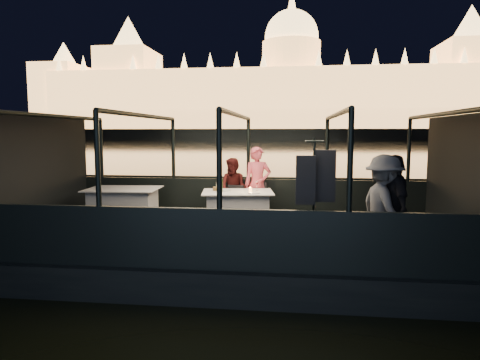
# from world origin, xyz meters

# --- Properties ---
(river_water) EXTENTS (500.00, 500.00, 0.00)m
(river_water) POSITION_xyz_m (0.00, 80.00, 0.00)
(river_water) COLOR black
(river_water) RESTS_ON ground
(boat_hull) EXTENTS (8.60, 4.40, 1.00)m
(boat_hull) POSITION_xyz_m (0.00, 0.00, 0.00)
(boat_hull) COLOR black
(boat_hull) RESTS_ON river_water
(boat_deck) EXTENTS (8.00, 4.00, 0.04)m
(boat_deck) POSITION_xyz_m (0.00, 0.00, 0.48)
(boat_deck) COLOR black
(boat_deck) RESTS_ON boat_hull
(gunwale_port) EXTENTS (8.00, 0.08, 0.90)m
(gunwale_port) POSITION_xyz_m (0.00, 2.00, 0.95)
(gunwale_port) COLOR black
(gunwale_port) RESTS_ON boat_deck
(gunwale_starboard) EXTENTS (8.00, 0.08, 0.90)m
(gunwale_starboard) POSITION_xyz_m (0.00, -2.00, 0.95)
(gunwale_starboard) COLOR black
(gunwale_starboard) RESTS_ON boat_deck
(cabin_glass_port) EXTENTS (8.00, 0.02, 1.40)m
(cabin_glass_port) POSITION_xyz_m (0.00, 2.00, 2.10)
(cabin_glass_port) COLOR #99B2B2
(cabin_glass_port) RESTS_ON gunwale_port
(cabin_glass_starboard) EXTENTS (8.00, 0.02, 1.40)m
(cabin_glass_starboard) POSITION_xyz_m (0.00, -2.00, 2.10)
(cabin_glass_starboard) COLOR #99B2B2
(cabin_glass_starboard) RESTS_ON gunwale_starboard
(cabin_roof_glass) EXTENTS (8.00, 4.00, 0.02)m
(cabin_roof_glass) POSITION_xyz_m (0.00, 0.00, 2.80)
(cabin_roof_glass) COLOR #99B2B2
(cabin_roof_glass) RESTS_ON boat_deck
(end_wall_fore) EXTENTS (0.02, 4.00, 2.30)m
(end_wall_fore) POSITION_xyz_m (-4.00, 0.00, 1.65)
(end_wall_fore) COLOR black
(end_wall_fore) RESTS_ON boat_deck
(end_wall_aft) EXTENTS (0.02, 4.00, 2.30)m
(end_wall_aft) POSITION_xyz_m (4.00, 0.00, 1.65)
(end_wall_aft) COLOR black
(end_wall_aft) RESTS_ON boat_deck
(canopy_ribs) EXTENTS (8.00, 4.00, 2.30)m
(canopy_ribs) POSITION_xyz_m (0.00, 0.00, 1.65)
(canopy_ribs) COLOR black
(canopy_ribs) RESTS_ON boat_deck
(embankment) EXTENTS (400.00, 140.00, 6.00)m
(embankment) POSITION_xyz_m (0.00, 210.00, 1.00)
(embankment) COLOR #423D33
(embankment) RESTS_ON ground
(parliament_building) EXTENTS (220.00, 32.00, 60.00)m
(parliament_building) POSITION_xyz_m (0.00, 175.00, 29.00)
(parliament_building) COLOR #F2D18C
(parliament_building) RESTS_ON embankment
(dining_table_central) EXTENTS (1.59, 1.25, 0.77)m
(dining_table_central) POSITION_xyz_m (-0.10, 0.80, 0.89)
(dining_table_central) COLOR white
(dining_table_central) RESTS_ON boat_deck
(dining_table_aft) EXTENTS (1.58, 1.20, 0.80)m
(dining_table_aft) POSITION_xyz_m (-2.57, 0.77, 0.89)
(dining_table_aft) COLOR silver
(dining_table_aft) RESTS_ON boat_deck
(chair_port_left) EXTENTS (0.47, 0.47, 0.80)m
(chair_port_left) POSITION_xyz_m (-0.23, 1.31, 0.95)
(chair_port_left) COLOR black
(chair_port_left) RESTS_ON boat_deck
(chair_port_right) EXTENTS (0.43, 0.43, 0.87)m
(chair_port_right) POSITION_xyz_m (0.26, 1.37, 0.95)
(chair_port_right) COLOR black
(chair_port_right) RESTS_ON boat_deck
(coat_stand) EXTENTS (0.53, 0.43, 1.90)m
(coat_stand) POSITION_xyz_m (1.35, -1.36, 1.40)
(coat_stand) COLOR black
(coat_stand) RESTS_ON boat_deck
(person_woman_coral) EXTENTS (0.69, 0.55, 1.67)m
(person_woman_coral) POSITION_xyz_m (0.26, 1.54, 1.25)
(person_woman_coral) COLOR #DC505E
(person_woman_coral) RESTS_ON boat_deck
(person_man_maroon) EXTENTS (0.78, 0.67, 1.41)m
(person_man_maroon) POSITION_xyz_m (-0.29, 1.64, 1.25)
(person_man_maroon) COLOR #451413
(person_man_maroon) RESTS_ON boat_deck
(passenger_stripe) EXTENTS (0.87, 1.19, 1.65)m
(passenger_stripe) POSITION_xyz_m (2.43, -1.19, 1.35)
(passenger_stripe) COLOR silver
(passenger_stripe) RESTS_ON boat_deck
(passenger_dark) EXTENTS (0.47, 1.00, 1.65)m
(passenger_dark) POSITION_xyz_m (2.59, -1.17, 1.35)
(passenger_dark) COLOR black
(passenger_dark) RESTS_ON boat_deck
(wine_bottle) EXTENTS (0.09, 0.09, 0.33)m
(wine_bottle) POSITION_xyz_m (-0.44, 0.72, 1.42)
(wine_bottle) COLOR #133513
(wine_bottle) RESTS_ON dining_table_central
(bread_basket) EXTENTS (0.23, 0.23, 0.07)m
(bread_basket) POSITION_xyz_m (-0.55, 0.90, 1.31)
(bread_basket) COLOR brown
(bread_basket) RESTS_ON dining_table_central
(amber_candle) EXTENTS (0.06, 0.06, 0.09)m
(amber_candle) POSITION_xyz_m (0.17, 0.78, 1.31)
(amber_candle) COLOR #F6943D
(amber_candle) RESTS_ON dining_table_central
(plate_near) EXTENTS (0.28, 0.28, 0.01)m
(plate_near) POSITION_xyz_m (0.27, 0.55, 1.27)
(plate_near) COLOR silver
(plate_near) RESTS_ON dining_table_central
(plate_far) EXTENTS (0.27, 0.27, 0.01)m
(plate_far) POSITION_xyz_m (-0.37, 0.87, 1.27)
(plate_far) COLOR silver
(plate_far) RESTS_ON dining_table_central
(wine_glass_white) EXTENTS (0.08, 0.08, 0.18)m
(wine_glass_white) POSITION_xyz_m (-0.51, 0.64, 1.36)
(wine_glass_white) COLOR silver
(wine_glass_white) RESTS_ON dining_table_central
(wine_glass_red) EXTENTS (0.08, 0.08, 0.21)m
(wine_glass_red) POSITION_xyz_m (0.29, 0.94, 1.36)
(wine_glass_red) COLOR silver
(wine_glass_red) RESTS_ON dining_table_central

